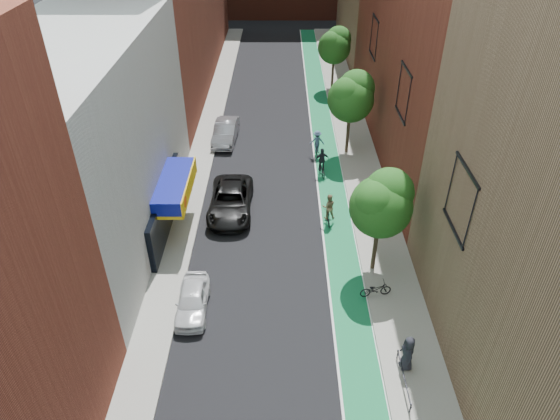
{
  "coord_description": "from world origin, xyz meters",
  "views": [
    {
      "loc": [
        0.34,
        -11.61,
        19.29
      ],
      "look_at": [
        0.28,
        13.82,
        1.5
      ],
      "focal_mm": 32.0,
      "sensor_mm": 36.0,
      "label": 1
    }
  ],
  "objects_px": {
    "parked_car_silver": "(226,132)",
    "pedestrian": "(408,353)",
    "cyclist_lane_far": "(317,144)",
    "cyclist_lane_mid": "(322,165)",
    "parked_car_white": "(192,300)",
    "cyclist_lane_near": "(328,211)",
    "parked_car_black": "(231,201)"
  },
  "relations": [
    {
      "from": "parked_car_white",
      "to": "parked_car_silver",
      "type": "relative_size",
      "value": 0.79
    },
    {
      "from": "parked_car_black",
      "to": "parked_car_silver",
      "type": "bearing_deg",
      "value": 96.99
    },
    {
      "from": "parked_car_white",
      "to": "parked_car_silver",
      "type": "height_order",
      "value": "parked_car_silver"
    },
    {
      "from": "cyclist_lane_mid",
      "to": "parked_car_white",
      "type": "bearing_deg",
      "value": 50.84
    },
    {
      "from": "parked_car_black",
      "to": "cyclist_lane_near",
      "type": "distance_m",
      "value": 6.51
    },
    {
      "from": "cyclist_lane_mid",
      "to": "parked_car_silver",
      "type": "bearing_deg",
      "value": -46.04
    },
    {
      "from": "parked_car_white",
      "to": "cyclist_lane_near",
      "type": "distance_m",
      "value": 10.84
    },
    {
      "from": "parked_car_silver",
      "to": "cyclist_lane_far",
      "type": "relative_size",
      "value": 2.36
    },
    {
      "from": "pedestrian",
      "to": "parked_car_white",
      "type": "bearing_deg",
      "value": -119.23
    },
    {
      "from": "cyclist_lane_near",
      "to": "pedestrian",
      "type": "xyz_separation_m",
      "value": [
        2.7,
        -11.4,
        0.14
      ]
    },
    {
      "from": "cyclist_lane_far",
      "to": "cyclist_lane_mid",
      "type": "bearing_deg",
      "value": 94.86
    },
    {
      "from": "parked_car_white",
      "to": "parked_car_silver",
      "type": "distance_m",
      "value": 19.32
    },
    {
      "from": "parked_car_silver",
      "to": "cyclist_lane_near",
      "type": "bearing_deg",
      "value": -53.19
    },
    {
      "from": "parked_car_black",
      "to": "cyclist_lane_far",
      "type": "relative_size",
      "value": 2.86
    },
    {
      "from": "cyclist_lane_far",
      "to": "pedestrian",
      "type": "bearing_deg",
      "value": 99.43
    },
    {
      "from": "parked_car_silver",
      "to": "cyclist_lane_far",
      "type": "xyz_separation_m",
      "value": [
        7.48,
        -2.5,
        0.17
      ]
    },
    {
      "from": "cyclist_lane_near",
      "to": "cyclist_lane_far",
      "type": "relative_size",
      "value": 1.01
    },
    {
      "from": "parked_car_silver",
      "to": "pedestrian",
      "type": "xyz_separation_m",
      "value": [
        10.36,
        -23.01,
        0.27
      ]
    },
    {
      "from": "parked_car_white",
      "to": "cyclist_lane_mid",
      "type": "xyz_separation_m",
      "value": [
        7.63,
        13.78,
        0.16
      ]
    },
    {
      "from": "cyclist_lane_mid",
      "to": "cyclist_lane_far",
      "type": "distance_m",
      "value": 3.05
    },
    {
      "from": "cyclist_lane_mid",
      "to": "pedestrian",
      "type": "bearing_deg",
      "value": 88.57
    },
    {
      "from": "cyclist_lane_near",
      "to": "pedestrian",
      "type": "relative_size",
      "value": 1.13
    },
    {
      "from": "pedestrian",
      "to": "cyclist_lane_near",
      "type": "bearing_deg",
      "value": -176.21
    },
    {
      "from": "parked_car_white",
      "to": "parked_car_black",
      "type": "xyz_separation_m",
      "value": [
        1.24,
        8.98,
        0.17
      ]
    },
    {
      "from": "cyclist_lane_far",
      "to": "pedestrian",
      "type": "distance_m",
      "value": 20.72
    },
    {
      "from": "cyclist_lane_mid",
      "to": "cyclist_lane_far",
      "type": "bearing_deg",
      "value": -96.78
    },
    {
      "from": "parked_car_black",
      "to": "cyclist_lane_near",
      "type": "relative_size",
      "value": 2.84
    },
    {
      "from": "parked_car_silver",
      "to": "cyclist_lane_mid",
      "type": "bearing_deg",
      "value": -32.45
    },
    {
      "from": "cyclist_lane_near",
      "to": "pedestrian",
      "type": "height_order",
      "value": "cyclist_lane_near"
    },
    {
      "from": "parked_car_white",
      "to": "parked_car_black",
      "type": "relative_size",
      "value": 0.65
    },
    {
      "from": "cyclist_lane_far",
      "to": "parked_car_black",
      "type": "bearing_deg",
      "value": 53.1
    },
    {
      "from": "parked_car_silver",
      "to": "parked_car_white",
      "type": "bearing_deg",
      "value": -86.51
    }
  ]
}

